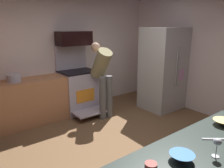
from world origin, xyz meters
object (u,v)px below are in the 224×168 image
(refrigerator, at_px, (163,69))
(mixing_bowl_large, at_px, (223,122))
(oven_range, at_px, (78,90))
(microwave, at_px, (74,38))
(mixing_bowl_prep, at_px, (182,157))
(person_cook, at_px, (103,74))
(stock_pot, at_px, (14,78))
(wine_glass_extra, at_px, (217,143))

(refrigerator, bearing_deg, mixing_bowl_large, -127.56)
(oven_range, distance_m, microwave, 1.15)
(microwave, height_order, mixing_bowl_prep, microwave)
(microwave, height_order, refrigerator, refrigerator)
(oven_range, xyz_separation_m, person_cook, (0.28, -0.59, 0.43))
(microwave, bearing_deg, refrigerator, -33.14)
(person_cook, relative_size, stock_pot, 6.07)
(refrigerator, relative_size, mixing_bowl_large, 8.88)
(oven_range, distance_m, person_cook, 0.78)
(microwave, xyz_separation_m, wine_glass_extra, (-0.65, -3.61, -0.63))
(refrigerator, relative_size, wine_glass_extra, 11.48)
(mixing_bowl_prep, height_order, stock_pot, stock_pot)
(microwave, bearing_deg, person_cook, -68.06)
(oven_range, xyz_separation_m, mixing_bowl_large, (-0.03, -3.27, 0.42))
(microwave, bearing_deg, mixing_bowl_prep, -104.74)
(mixing_bowl_large, bearing_deg, oven_range, 89.55)
(person_cook, distance_m, mixing_bowl_large, 2.70)
(person_cook, distance_m, stock_pot, 1.72)
(mixing_bowl_prep, height_order, wine_glass_extra, wine_glass_extra)
(microwave, relative_size, stock_pot, 2.83)
(oven_range, bearing_deg, microwave, 90.00)
(mixing_bowl_large, bearing_deg, person_cook, 83.57)
(oven_range, height_order, person_cook, person_cook)
(microwave, bearing_deg, stock_pot, -176.57)
(person_cook, bearing_deg, microwave, 111.94)
(oven_range, distance_m, refrigerator, 2.03)
(stock_pot, bearing_deg, mixing_bowl_prep, -82.93)
(refrigerator, xyz_separation_m, mixing_bowl_large, (-1.73, -2.25, -0.02))
(refrigerator, xyz_separation_m, person_cook, (-1.43, 0.43, -0.01))
(oven_range, height_order, wine_glass_extra, oven_range)
(microwave, xyz_separation_m, refrigerator, (1.71, -1.11, -0.71))
(stock_pot, bearing_deg, mixing_bowl_large, -68.26)
(person_cook, xyz_separation_m, wine_glass_extra, (-0.93, -2.93, 0.09))
(refrigerator, bearing_deg, wine_glass_extra, -133.37)
(wine_glass_extra, height_order, stock_pot, wine_glass_extra)
(mixing_bowl_large, distance_m, mixing_bowl_prep, 0.90)
(oven_range, height_order, refrigerator, refrigerator)
(oven_range, xyz_separation_m, wine_glass_extra, (-0.65, -3.52, 0.52))
(oven_range, xyz_separation_m, microwave, (-0.00, 0.10, 1.15))
(refrigerator, relative_size, mixing_bowl_prep, 9.49)
(mixing_bowl_large, distance_m, stock_pot, 3.54)
(mixing_bowl_prep, bearing_deg, stock_pot, 97.07)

